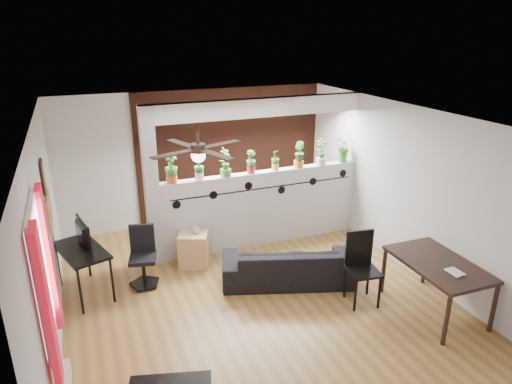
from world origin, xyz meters
name	(u,v)px	position (x,y,z in m)	size (l,w,h in m)	color
room_shell	(252,212)	(0.00, 0.00, 1.30)	(6.30, 7.10, 2.90)	brown
partition_wall	(263,208)	(0.80, 1.50, 0.68)	(3.60, 0.18, 1.35)	#BCBCC1
ceiling_header	(264,107)	(0.80, 1.50, 2.45)	(3.60, 0.18, 0.30)	silver
pier_column	(152,188)	(-1.11, 1.50, 1.30)	(0.22, 0.20, 2.60)	#BCBCC1
brick_panel	(235,153)	(0.80, 2.97, 1.30)	(3.90, 0.05, 2.60)	#97422C
vine_decal	(265,188)	(0.80, 1.40, 1.08)	(3.31, 0.01, 0.30)	black
window_assembly	(44,276)	(-2.56, -1.20, 1.51)	(0.09, 1.30, 1.55)	white
corkboard	(49,211)	(-2.58, 0.95, 1.35)	(0.03, 0.60, 0.45)	#9C7B4B
framed_art	(43,177)	(-2.58, 0.90, 1.85)	(0.03, 0.34, 0.44)	#8C7259
ceiling_fan	(198,151)	(-0.80, -0.30, 2.31)	(1.19, 1.19, 0.43)	black
potted_plant_0	(171,168)	(-0.78, 1.50, 1.60)	(0.28, 0.25, 0.47)	#CA5617
potted_plant_1	(199,167)	(-0.33, 1.50, 1.56)	(0.24, 0.21, 0.40)	white
potted_plant_2	(225,161)	(0.12, 1.50, 1.61)	(0.33, 0.32, 0.49)	#439435
potted_plant_3	(251,161)	(0.57, 1.50, 1.56)	(0.22, 0.19, 0.39)	red
potted_plant_4	(275,159)	(1.03, 1.50, 1.54)	(0.22, 0.22, 0.36)	#EAB852
potted_plant_5	(299,154)	(1.48, 1.50, 1.59)	(0.21, 0.25, 0.46)	orange
potted_plant_6	(321,151)	(1.93, 1.50, 1.60)	(0.31, 0.29, 0.48)	white
potted_plant_7	(343,150)	(2.38, 1.50, 1.57)	(0.25, 0.22, 0.42)	#2F8238
sofa	(288,265)	(0.64, 0.14, 0.28)	(1.89, 0.74, 0.55)	black
cube_shelf	(194,249)	(-0.57, 1.16, 0.28)	(0.46, 0.41, 0.56)	tan
cup	(196,230)	(-0.52, 1.16, 0.61)	(0.12, 0.12, 0.10)	gray
computer_desk	(82,253)	(-2.25, 0.92, 0.66)	(0.81, 1.12, 0.73)	black
monitor	(80,238)	(-2.25, 1.07, 0.83)	(0.06, 0.35, 0.20)	black
office_chair	(143,260)	(-1.41, 0.87, 0.40)	(0.48, 0.48, 0.92)	black
dining_table	(438,267)	(2.15, -1.31, 0.66)	(0.87, 1.38, 0.74)	black
book	(450,274)	(2.05, -1.61, 0.75)	(0.16, 0.22, 0.02)	gray
folding_chair	(361,261)	(1.36, -0.69, 0.61)	(0.48, 0.48, 1.04)	black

